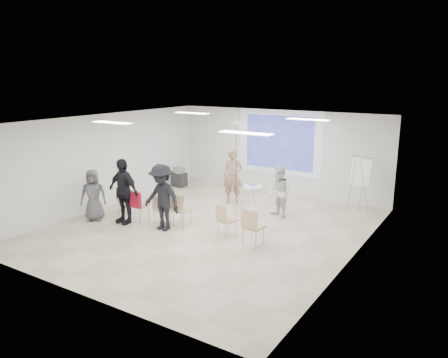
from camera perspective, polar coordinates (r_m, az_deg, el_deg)
The scene contains 30 objects.
floor at distance 12.34m, azimuth -2.00°, elevation -6.61°, with size 8.00×9.00×0.10m, color beige.
ceiling at distance 11.66m, azimuth -2.12°, elevation 7.87°, with size 8.00×9.00×0.10m, color white.
wall_back at distance 15.80m, azimuth 7.30°, elevation 3.54°, with size 8.00×0.10×3.00m, color silver.
wall_left at distance 14.53m, azimuth -15.38°, elevation 2.31°, with size 0.10×9.00×3.00m, color silver.
wall_right at distance 10.25m, azimuth 17.01°, elevation -2.30°, with size 0.10×9.00×3.00m, color silver.
projection_halo at distance 15.68m, azimuth 7.24°, elevation 4.76°, with size 3.20×0.01×2.30m, color silver.
projection_image at distance 15.67m, azimuth 7.21°, elevation 4.76°, with size 2.60×0.01×1.90m, color #333BAE.
pedestal_table at distance 13.88m, azimuth 3.74°, elevation -2.25°, with size 0.83×0.83×0.79m.
player_left at distance 14.46m, azimuth 1.16°, elevation 0.83°, with size 0.75×0.51×2.06m, color #A17A62.
player_right at distance 13.07m, azimuth 7.25°, elevation -1.40°, with size 0.83×0.66×1.72m, color silver.
controller_left at distance 14.51m, azimuth 2.28°, elevation 2.19°, with size 0.04×0.12×0.04m, color white.
controller_right at distance 13.30m, azimuth 7.04°, elevation 0.19°, with size 0.04×0.12×0.04m, color white.
chair_far_left at distance 13.64m, azimuth -12.86°, elevation -2.46°, with size 0.42×0.45×0.89m.
chair_left_mid at distance 12.84m, azimuth -11.24°, elevation -3.15°, with size 0.46×0.49×0.97m.
chair_left_inner at distance 12.60m, azimuth -8.28°, elevation -3.74°, with size 0.42×0.45×0.83m.
chair_center at distance 12.31m, azimuth -5.74°, elevation -3.74°, with size 0.44×0.48×0.95m.
chair_right_inner at distance 11.48m, azimuth 0.09°, elevation -5.11°, with size 0.55×0.56×0.89m.
chair_right_far at distance 10.86m, azimuth 3.66°, elevation -5.96°, with size 0.48×0.52×0.97m.
red_jacket at distance 12.71m, azimuth -11.69°, elevation -2.65°, with size 0.47×0.11×0.45m, color maroon.
laptop at distance 12.67m, azimuth -7.99°, elevation -3.84°, with size 0.30×0.22×0.02m, color black.
audience_left at distance 12.78m, azimuth -13.08°, elevation -0.94°, with size 1.26×0.76×2.17m, color black.
audience_mid at distance 11.98m, azimuth -8.14°, elevation -1.84°, with size 1.36×0.74×2.10m, color black.
audience_outer at distance 13.29m, azimuth -16.73°, elevation -1.64°, with size 0.83×0.55×1.71m, color #545459.
flipchart_easel at distance 13.95m, azimuth 17.44°, elevation 0.96°, with size 0.75×0.59×1.79m.
av_cart at distance 16.85m, azimuth -5.83°, elevation 0.17°, with size 0.53×0.44×0.74m.
ceiling_projector at distance 12.90m, azimuth 2.03°, elevation 6.78°, with size 0.30×0.25×3.00m.
fluor_panel_nw at distance 14.44m, azimuth -4.21°, elevation 8.58°, with size 1.20×0.30×0.02m, color white.
fluor_panel_ne at distance 12.50m, azimuth 10.85°, elevation 7.64°, with size 1.20×0.30×0.02m, color white.
fluor_panel_sw at distance 11.82m, azimuth -14.41°, elevation 7.15°, with size 1.20×0.30×0.02m, color white.
fluor_panel_se at distance 9.35m, azimuth 2.85°, elevation 6.01°, with size 1.20×0.30×0.02m, color white.
Camera 1 is at (6.56, -9.57, 4.16)m, focal length 35.00 mm.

